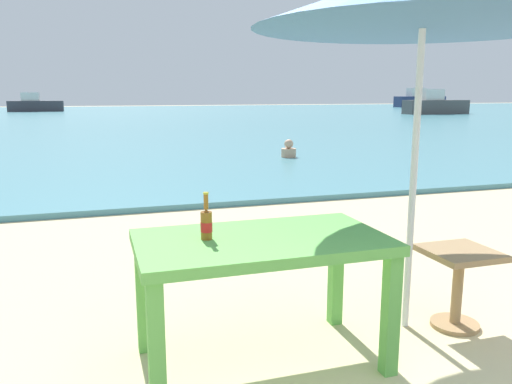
% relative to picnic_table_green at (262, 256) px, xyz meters
% --- Properties ---
extents(sea_water, '(120.00, 50.00, 0.08)m').
position_rel_picnic_table_green_xyz_m(sea_water, '(1.23, 29.05, -0.61)').
color(sea_water, teal).
rests_on(sea_water, ground_plane).
extents(picnic_table_green, '(1.40, 0.80, 0.76)m').
position_rel_picnic_table_green_xyz_m(picnic_table_green, '(0.00, 0.00, 0.00)').
color(picnic_table_green, '#60B24C').
rests_on(picnic_table_green, ground_plane).
extents(beer_bottle_amber, '(0.07, 0.07, 0.26)m').
position_rel_picnic_table_green_xyz_m(beer_bottle_amber, '(-0.30, 0.05, 0.20)').
color(beer_bottle_amber, brown).
rests_on(beer_bottle_amber, picnic_table_green).
extents(side_table_wood, '(0.44, 0.44, 0.54)m').
position_rel_picnic_table_green_xyz_m(side_table_wood, '(1.39, 0.04, -0.30)').
color(side_table_wood, '#9E7A51').
rests_on(side_table_wood, ground_plane).
extents(swimmer_person, '(0.34, 0.34, 0.41)m').
position_rel_picnic_table_green_xyz_m(swimmer_person, '(3.40, 8.39, -0.41)').
color(swimmer_person, tan).
rests_on(swimmer_person, sea_water).
extents(boat_ferry, '(4.56, 1.24, 1.66)m').
position_rel_picnic_table_green_xyz_m(boat_ferry, '(21.49, 27.59, 0.03)').
color(boat_ferry, '#4C4C4C').
rests_on(boat_ferry, sea_water).
extents(boat_tanker, '(5.10, 1.39, 1.85)m').
position_rel_picnic_table_green_xyz_m(boat_tanker, '(30.11, 41.81, 0.10)').
color(boat_tanker, navy).
rests_on(boat_tanker, sea_water).
extents(boat_barge, '(3.97, 1.08, 1.44)m').
position_rel_picnic_table_green_xyz_m(boat_barge, '(-5.07, 40.59, -0.05)').
color(boat_barge, '#38383F').
rests_on(boat_barge, sea_water).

